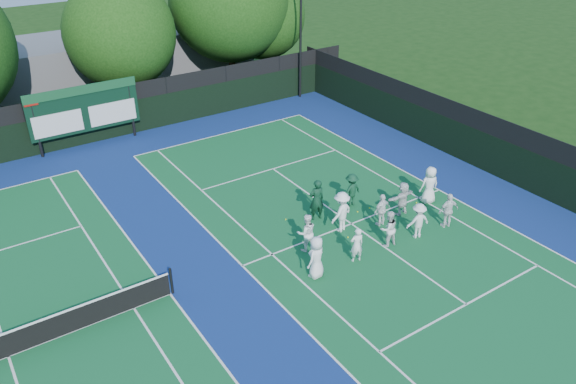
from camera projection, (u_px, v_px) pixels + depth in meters
ground at (366, 235)px, 23.82m from camera, size 120.00×120.00×0.00m
court_apron at (231, 271)px, 21.63m from camera, size 34.00×32.00×0.01m
near_court at (351, 224)px, 24.53m from camera, size 11.05×23.85×0.01m
left_court at (8, 356)px, 17.74m from camera, size 11.05×23.85×0.01m
back_fence at (102, 117)px, 31.83m from camera, size 34.00×0.08×3.00m
divider_fence_right at (491, 148)px, 28.25m from camera, size 0.08×32.00×3.00m
scoreboard at (84, 109)px, 30.63m from camera, size 6.00×0.21×3.55m
clubhouse at (121, 62)px, 39.26m from camera, size 18.00×6.00×4.00m
light_pole_right at (301, 2)px, 35.75m from camera, size 1.20×0.30×10.12m
tennis_net at (5, 345)px, 17.50m from camera, size 11.30×0.10×1.10m
tree_c at (123, 36)px, 34.16m from camera, size 6.72×6.72×8.38m
tree_d at (231, 4)px, 37.29m from camera, size 7.99×7.99×10.13m
tree_e at (264, 18)px, 39.13m from camera, size 5.94×5.94×7.84m
tennis_ball_0 at (348, 237)px, 23.57m from camera, size 0.07×0.07×0.07m
tennis_ball_1 at (358, 212)px, 25.38m from camera, size 0.07×0.07×0.07m
tennis_ball_2 at (416, 203)px, 26.07m from camera, size 0.07×0.07×0.07m
tennis_ball_3 at (286, 219)px, 24.81m from camera, size 0.07×0.07×0.07m
tennis_ball_5 at (370, 208)px, 25.67m from camera, size 0.07×0.07×0.07m
player_front_0 at (316, 257)px, 20.91m from camera, size 0.99×0.82×1.75m
player_front_1 at (357, 245)px, 21.83m from camera, size 0.62×0.48×1.51m
player_front_2 at (388, 229)px, 22.77m from camera, size 0.84×0.69×1.58m
player_front_3 at (418, 221)px, 23.29m from camera, size 1.12×0.79×1.58m
player_front_4 at (448, 210)px, 23.99m from camera, size 1.01×0.59×1.61m
player_back_0 at (306, 233)px, 22.44m from camera, size 0.95×0.83×1.65m
player_back_1 at (341, 212)px, 23.67m from camera, size 1.33×0.98×1.83m
player_back_2 at (382, 210)px, 24.13m from camera, size 0.91×0.43×1.51m
player_back_3 at (403, 198)px, 24.92m from camera, size 1.48×0.51×1.58m
player_back_4 at (429, 185)px, 25.75m from camera, size 1.00×0.78×1.81m
coach_left at (317, 200)px, 24.45m from camera, size 0.78×0.58×1.94m
coach_right at (351, 190)px, 25.56m from camera, size 1.06×0.65×1.60m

